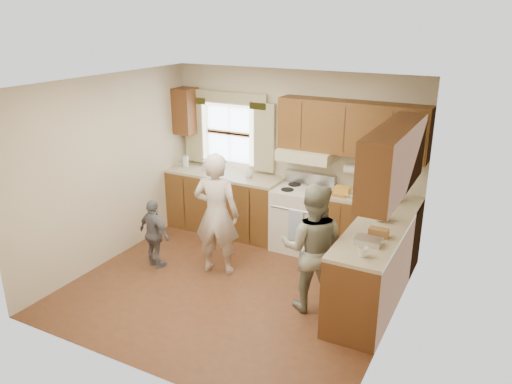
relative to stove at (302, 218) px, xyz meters
The scene contains 6 objects.
room 1.66m from the stove, 101.81° to the right, with size 3.80×3.80×3.80m.
kitchen_fixtures 0.61m from the stove, 48.85° to the right, with size 3.80×2.25×2.15m.
stove is the anchor object (origin of this frame).
woman_left 1.40m from the stove, 120.77° to the right, with size 0.59×0.39×1.62m, color beige.
woman_right 1.59m from the stove, 63.43° to the right, with size 0.73×0.57×1.51m, color #253A2C.
child 2.08m from the stove, 136.20° to the right, with size 0.56×0.23×0.95m, color slate.
Camera 1 is at (2.78, -4.70, 3.20)m, focal length 35.00 mm.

